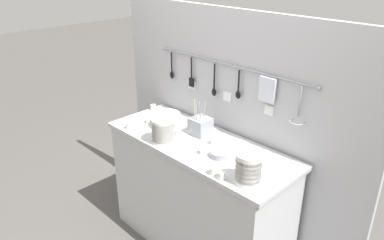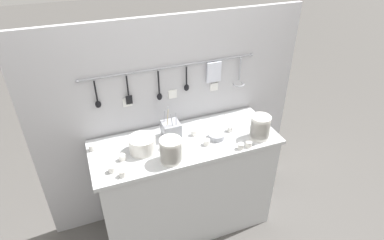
# 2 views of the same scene
# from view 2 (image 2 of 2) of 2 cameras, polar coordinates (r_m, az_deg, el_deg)

# --- Properties ---
(ground_plane) EXTENTS (20.00, 20.00, 0.00)m
(ground_plane) POSITION_cam_2_polar(r_m,az_deg,el_deg) (3.17, -0.98, -17.53)
(ground_plane) COLOR #514F4C
(counter) EXTENTS (1.48, 0.57, 0.94)m
(counter) POSITION_cam_2_polar(r_m,az_deg,el_deg) (2.82, -1.07, -11.41)
(counter) COLOR #B7BABC
(counter) RESTS_ON ground
(back_wall) EXTENTS (2.28, 0.11, 1.84)m
(back_wall) POSITION_cam_2_polar(r_m,az_deg,el_deg) (2.78, -3.42, -0.35)
(back_wall) COLOR #B2B2B7
(back_wall) RESTS_ON ground
(bowl_stack_back_corner) EXTENTS (0.15, 0.15, 0.19)m
(bowl_stack_back_corner) POSITION_cam_2_polar(r_m,az_deg,el_deg) (2.56, 12.02, -1.27)
(bowl_stack_back_corner) COLOR silver
(bowl_stack_back_corner) RESTS_ON counter
(bowl_stack_wide_centre) EXTENTS (0.16, 0.16, 0.18)m
(bowl_stack_wide_centre) POSITION_cam_2_polar(r_m,az_deg,el_deg) (2.28, -3.77, -5.40)
(bowl_stack_wide_centre) COLOR silver
(bowl_stack_wide_centre) RESTS_ON counter
(plate_stack) EXTENTS (0.20, 0.20, 0.12)m
(plate_stack) POSITION_cam_2_polar(r_m,az_deg,el_deg) (2.41, -8.83, -4.29)
(plate_stack) COLOR silver
(plate_stack) RESTS_ON counter
(steel_mixing_bowl) EXTENTS (0.13, 0.13, 0.04)m
(steel_mixing_bowl) POSITION_cam_2_polar(r_m,az_deg,el_deg) (2.55, 4.36, -2.83)
(steel_mixing_bowl) COLOR #93969E
(steel_mixing_bowl) RESTS_ON counter
(cutlery_caddy) EXTENTS (0.14, 0.14, 0.28)m
(cutlery_caddy) POSITION_cam_2_polar(r_m,az_deg,el_deg) (2.54, -3.75, -1.71)
(cutlery_caddy) COLOR #93969E
(cutlery_caddy) RESTS_ON counter
(cup_front_right) EXTENTS (0.05, 0.05, 0.05)m
(cup_front_right) POSITION_cam_2_polar(r_m,az_deg,el_deg) (2.24, -12.23, -9.26)
(cup_front_right) COLOR silver
(cup_front_right) RESTS_ON counter
(cup_mid_row) EXTENTS (0.05, 0.05, 0.05)m
(cup_mid_row) POSITION_cam_2_polar(r_m,az_deg,el_deg) (2.30, -14.05, -8.46)
(cup_mid_row) COLOR silver
(cup_mid_row) RESTS_ON counter
(cup_beside_plates) EXTENTS (0.05, 0.05, 0.05)m
(cup_beside_plates) POSITION_cam_2_polar(r_m,az_deg,el_deg) (2.49, 10.06, -4.25)
(cup_beside_plates) COLOR silver
(cup_beside_plates) RESTS_ON counter
(cup_centre) EXTENTS (0.05, 0.05, 0.05)m
(cup_centre) POSITION_cam_2_polar(r_m,az_deg,el_deg) (2.64, 6.78, -1.51)
(cup_centre) COLOR silver
(cup_centre) RESTS_ON counter
(cup_front_left) EXTENTS (0.05, 0.05, 0.05)m
(cup_front_left) POSITION_cam_2_polar(r_m,az_deg,el_deg) (2.46, 8.65, -4.62)
(cup_front_left) COLOR silver
(cup_front_left) RESTS_ON counter
(cup_by_caddy) EXTENTS (0.05, 0.05, 0.05)m
(cup_by_caddy) POSITION_cam_2_polar(r_m,az_deg,el_deg) (2.57, 0.34, -2.25)
(cup_by_caddy) COLOR silver
(cup_by_caddy) RESTS_ON counter
(cup_back_left) EXTENTS (0.05, 0.05, 0.05)m
(cup_back_left) POSITION_cam_2_polar(r_m,az_deg,el_deg) (2.53, -17.34, -4.69)
(cup_back_left) COLOR silver
(cup_back_left) RESTS_ON counter
(cup_edge_near) EXTENTS (0.05, 0.05, 0.05)m
(cup_edge_near) POSITION_cam_2_polar(r_m,az_deg,el_deg) (2.47, 2.64, -3.93)
(cup_edge_near) COLOR silver
(cup_edge_near) RESTS_ON counter
(cup_edge_far) EXTENTS (0.05, 0.05, 0.05)m
(cup_edge_far) POSITION_cam_2_polar(r_m,az_deg,el_deg) (2.38, -12.32, -6.50)
(cup_edge_far) COLOR silver
(cup_edge_far) RESTS_ON counter
(cup_back_right) EXTENTS (0.05, 0.05, 0.05)m
(cup_back_right) POSITION_cam_2_polar(r_m,az_deg,el_deg) (2.43, -4.90, -4.70)
(cup_back_right) COLOR silver
(cup_back_right) RESTS_ON counter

